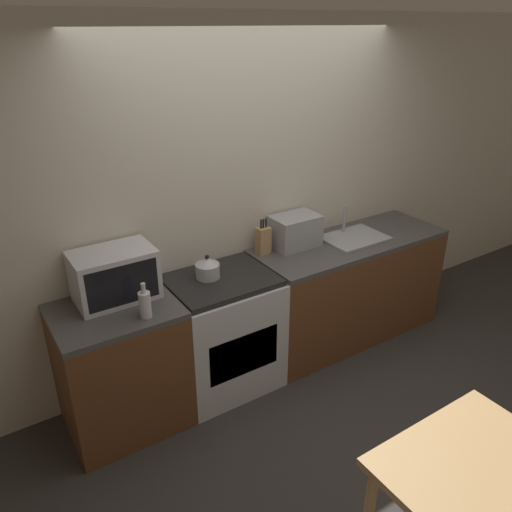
# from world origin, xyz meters

# --- Properties ---
(ground_plane) EXTENTS (16.00, 16.00, 0.00)m
(ground_plane) POSITION_xyz_m (0.00, 0.00, 0.00)
(ground_plane) COLOR #33302D
(wall_back) EXTENTS (10.00, 0.06, 2.60)m
(wall_back) POSITION_xyz_m (0.00, 1.16, 1.30)
(wall_back) COLOR beige
(wall_back) RESTS_ON ground_plane
(counter_left_run) EXTENTS (0.77, 0.62, 0.90)m
(counter_left_run) POSITION_xyz_m (-1.23, 0.82, 0.45)
(counter_left_run) COLOR brown
(counter_left_run) RESTS_ON ground_plane
(counter_right_run) EXTENTS (1.69, 0.62, 0.90)m
(counter_right_run) POSITION_xyz_m (0.77, 0.82, 0.45)
(counter_right_run) COLOR brown
(counter_right_run) RESTS_ON ground_plane
(stove_range) EXTENTS (0.76, 0.62, 0.90)m
(stove_range) POSITION_xyz_m (-0.46, 0.82, 0.45)
(stove_range) COLOR silver
(stove_range) RESTS_ON ground_plane
(kettle) EXTENTS (0.17, 0.17, 0.17)m
(kettle) POSITION_xyz_m (-0.53, 0.88, 0.97)
(kettle) COLOR #B7B7BC
(kettle) RESTS_ON stove_range
(microwave) EXTENTS (0.51, 0.33, 0.33)m
(microwave) POSITION_xyz_m (-1.16, 0.94, 1.07)
(microwave) COLOR silver
(microwave) RESTS_ON counter_left_run
(bottle) EXTENTS (0.07, 0.07, 0.23)m
(bottle) POSITION_xyz_m (-1.09, 0.63, 0.99)
(bottle) COLOR silver
(bottle) RESTS_ON counter_left_run
(knife_block) EXTENTS (0.10, 0.08, 0.28)m
(knife_block) POSITION_xyz_m (0.02, 1.00, 1.01)
(knife_block) COLOR tan
(knife_block) RESTS_ON counter_right_run
(toaster_oven) EXTENTS (0.37, 0.26, 0.25)m
(toaster_oven) POSITION_xyz_m (0.31, 0.98, 1.03)
(toaster_oven) COLOR #999BA0
(toaster_oven) RESTS_ON counter_right_run
(sink_basin) EXTENTS (0.51, 0.38, 0.24)m
(sink_basin) POSITION_xyz_m (0.80, 0.83, 0.92)
(sink_basin) COLOR #999BA0
(sink_basin) RESTS_ON counter_right_run
(dining_table) EXTENTS (0.84, 0.56, 0.76)m
(dining_table) POSITION_xyz_m (-0.25, -1.07, 0.64)
(dining_table) COLOR tan
(dining_table) RESTS_ON ground_plane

